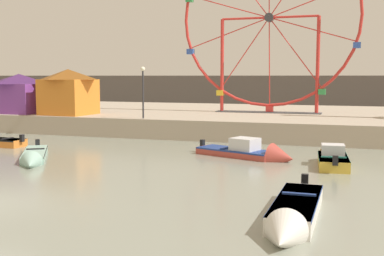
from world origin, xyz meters
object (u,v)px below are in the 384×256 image
object	(u,v)px
motorboat_white_red_stripe	(293,215)
motorboat_faded_red	(254,153)
carnival_booth_orange_canopy	(68,91)
promenade_lamp_near	(143,84)
carnival_booth_purple_stall	(19,93)
ferris_wheel_red_frame	(269,20)
motorboat_mustard_yellow	(332,157)
motorboat_seafoam	(33,157)

from	to	relation	value
motorboat_white_red_stripe	motorboat_faded_red	world-z (taller)	motorboat_faded_red
carnival_booth_orange_canopy	promenade_lamp_near	size ratio (longest dim) A/B	1.14
carnival_booth_orange_canopy	carnival_booth_purple_stall	bearing A→B (deg)	-179.00
carnival_booth_purple_stall	ferris_wheel_red_frame	bearing A→B (deg)	21.26
motorboat_mustard_yellow	carnival_booth_orange_canopy	distance (m)	21.68
motorboat_white_red_stripe	carnival_booth_orange_canopy	distance (m)	26.95
ferris_wheel_red_frame	carnival_booth_orange_canopy	distance (m)	16.71
motorboat_white_red_stripe	carnival_booth_purple_stall	xyz separation A→B (m)	(-23.94, 18.92, 2.72)
motorboat_faded_red	carnival_booth_orange_canopy	xyz separation A→B (m)	(-15.94, 7.48, 2.90)
motorboat_faded_red	ferris_wheel_red_frame	xyz separation A→B (m)	(-1.60, 14.04, 8.46)
motorboat_white_red_stripe	carnival_booth_orange_canopy	world-z (taller)	carnival_booth_orange_canopy
motorboat_white_red_stripe	carnival_booth_orange_canopy	xyz separation A→B (m)	(-19.24, 18.66, 2.90)
motorboat_faded_red	ferris_wheel_red_frame	bearing A→B (deg)	117.04
motorboat_faded_red	carnival_booth_orange_canopy	distance (m)	17.84
motorboat_faded_red	carnival_booth_purple_stall	bearing A→B (deg)	179.97
motorboat_mustard_yellow	ferris_wheel_red_frame	xyz separation A→B (m)	(-5.62, 14.54, 8.41)
motorboat_seafoam	motorboat_white_red_stripe	bearing A→B (deg)	31.88
motorboat_mustard_yellow	promenade_lamp_near	xyz separation A→B (m)	(-13.05, 6.52, 3.43)
carnival_booth_orange_canopy	carnival_booth_purple_stall	size ratio (longest dim) A/B	0.90
ferris_wheel_red_frame	motorboat_mustard_yellow	bearing A→B (deg)	-68.88
motorboat_faded_red	carnival_booth_purple_stall	xyz separation A→B (m)	(-20.64, 7.74, 2.72)
motorboat_faded_red	motorboat_seafoam	bearing A→B (deg)	-136.83
motorboat_mustard_yellow	promenade_lamp_near	distance (m)	14.99
motorboat_faded_red	ferris_wheel_red_frame	world-z (taller)	ferris_wheel_red_frame
motorboat_mustard_yellow	carnival_booth_purple_stall	bearing A→B (deg)	66.74
motorboat_seafoam	carnival_booth_purple_stall	bearing A→B (deg)	-172.44
motorboat_mustard_yellow	carnival_booth_purple_stall	world-z (taller)	carnival_booth_purple_stall
motorboat_seafoam	promenade_lamp_near	size ratio (longest dim) A/B	1.53
carnival_booth_orange_canopy	motorboat_mustard_yellow	bearing A→B (deg)	-17.59
ferris_wheel_red_frame	promenade_lamp_near	world-z (taller)	ferris_wheel_red_frame
motorboat_mustard_yellow	motorboat_white_red_stripe	size ratio (longest dim) A/B	0.76
motorboat_faded_red	motorboat_mustard_yellow	bearing A→B (deg)	13.40
carnival_booth_purple_stall	promenade_lamp_near	xyz separation A→B (m)	(11.61, -1.72, 0.75)
motorboat_seafoam	carnival_booth_purple_stall	size ratio (longest dim) A/B	1.20
motorboat_mustard_yellow	motorboat_white_red_stripe	xyz separation A→B (m)	(-0.72, -10.68, -0.04)
motorboat_white_red_stripe	motorboat_seafoam	distance (m)	15.43
motorboat_white_red_stripe	carnival_booth_purple_stall	distance (m)	30.64
promenade_lamp_near	motorboat_faded_red	bearing A→B (deg)	-33.68
motorboat_faded_red	promenade_lamp_near	world-z (taller)	promenade_lamp_near
promenade_lamp_near	carnival_booth_purple_stall	bearing A→B (deg)	171.56
carnival_booth_orange_canopy	carnival_booth_purple_stall	xyz separation A→B (m)	(-4.71, 0.26, -0.18)
motorboat_mustard_yellow	motorboat_faded_red	distance (m)	4.05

